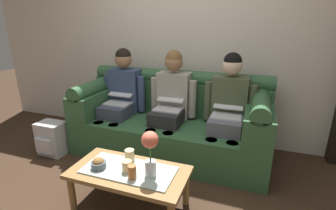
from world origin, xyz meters
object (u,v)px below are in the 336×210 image
Objects in this scene: couch at (171,123)px; person_left at (122,95)px; person_middle at (171,100)px; cup_near_right at (126,166)px; flower_vase at (150,149)px; snack_bowl at (98,164)px; person_right at (228,106)px; backpack_left at (52,139)px; coffee_table at (129,175)px; cup_near_left at (130,156)px; cup_far_center at (132,172)px.

person_left is at bearing -179.68° from couch.
person_middle is 1.11m from cup_near_right.
flower_vase reaches higher than snack_bowl.
person_middle is at bearing -179.98° from person_right.
person_right reaches higher than backpack_left.
person_right reaches higher than coffee_table.
cup_near_left is (0.20, 0.17, 0.02)m from snack_bowl.
cup_near_right reaches higher than backpack_left.
person_right is 1.29m from coffee_table.
couch is 24.11× the size of cup_near_right.
cup_near_right is (-0.21, -0.01, -0.19)m from flower_vase.
couch is at bearing 94.13° from cup_far_center.
coffee_table is at bearing 14.52° from snack_bowl.
person_right is 2.10m from backpack_left.
cup_near_right is (0.65, -1.08, -0.24)m from person_left.
person_right reaches higher than flower_vase.
coffee_table is 0.11m from cup_near_right.
person_right is at bearing 63.65° from cup_far_center.
snack_bowl is (-0.25, -1.12, 0.04)m from couch.
person_right is 11.15× the size of cup_far_center.
backpack_left is (-1.40, 0.60, -0.23)m from cup_far_center.
snack_bowl is (-0.25, -0.06, 0.09)m from coffee_table.
backpack_left is at bearing 159.02° from coffee_table.
coffee_table is (0.65, -1.06, -0.35)m from person_left.
cup_far_center is (-0.12, -0.08, -0.18)m from flower_vase.
cup_near_right is (-0.00, -1.09, 0.04)m from couch.
person_right is 1.31m from cup_far_center.
flower_vase is at bearing -112.75° from person_right.
couch is 0.95m from cup_near_left.
person_left is 1.31m from person_right.
cup_far_center reaches higher than coffee_table.
backpack_left is (-0.66, -0.55, -0.46)m from person_left.
cup_far_center is at bearing -57.37° from person_left.
backpack_left is (-1.32, 0.50, -0.12)m from coffee_table.
person_middle is at bearing 90.00° from coffee_table.
backpack_left is at bearing 162.65° from cup_near_left.
flower_vase is (-0.45, -1.07, -0.05)m from person_right.
person_right is 13.17× the size of cup_near_right.
snack_bowl is at bearing -139.08° from cup_near_left.
cup_near_left reaches higher than snack_bowl.
flower_vase is at bearing -26.53° from cup_near_left.
couch is 1.83× the size of person_left.
flower_vase is 0.49m from snack_bowl.
person_left is 1.38m from flower_vase.
person_middle reaches higher than cup_near_right.
snack_bowl is at bearing -171.19° from cup_near_right.
snack_bowl is at bearing 174.19° from cup_far_center.
flower_vase is (0.86, -1.07, -0.05)m from person_left.
couch is 19.62× the size of cup_near_left.
cup_near_right is at bearing -121.35° from person_right.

